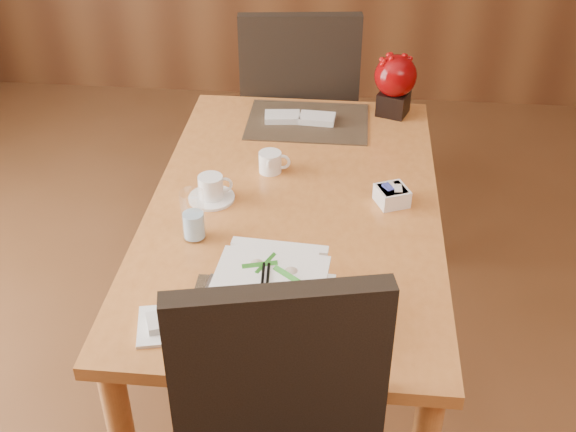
# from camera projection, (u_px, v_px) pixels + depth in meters

# --- Properties ---
(dining_table) EXTENTS (0.90, 1.50, 0.75)m
(dining_table) POSITION_uv_depth(u_px,v_px,m) (294.00, 228.00, 2.31)
(dining_table) COLOR #CC7A38
(dining_table) RESTS_ON ground
(placemat_near) EXTENTS (0.45, 0.33, 0.01)m
(placemat_near) POSITION_uv_depth(u_px,v_px,m) (274.00, 322.00, 1.80)
(placemat_near) COLOR black
(placemat_near) RESTS_ON dining_table
(placemat_far) EXTENTS (0.45, 0.33, 0.01)m
(placemat_far) POSITION_uv_depth(u_px,v_px,m) (308.00, 122.00, 2.70)
(placemat_far) COLOR black
(placemat_far) RESTS_ON dining_table
(soup_setting) EXTENTS (0.32, 0.32, 0.12)m
(soup_setting) POSITION_uv_depth(u_px,v_px,m) (271.00, 293.00, 1.81)
(soup_setting) COLOR white
(soup_setting) RESTS_ON dining_table
(coffee_cup) EXTENTS (0.15, 0.15, 0.08)m
(coffee_cup) POSITION_uv_depth(u_px,v_px,m) (211.00, 190.00, 2.25)
(coffee_cup) COLOR white
(coffee_cup) RESTS_ON dining_table
(water_glass) EXTENTS (0.08, 0.08, 0.16)m
(water_glass) POSITION_uv_depth(u_px,v_px,m) (193.00, 215.00, 2.06)
(water_glass) COLOR silver
(water_glass) RESTS_ON dining_table
(creamer_jug) EXTENTS (0.10, 0.10, 0.07)m
(creamer_jug) POSITION_uv_depth(u_px,v_px,m) (270.00, 162.00, 2.39)
(creamer_jug) COLOR white
(creamer_jug) RESTS_ON dining_table
(sugar_caddy) EXTENTS (0.12, 0.12, 0.05)m
(sugar_caddy) POSITION_uv_depth(u_px,v_px,m) (392.00, 196.00, 2.24)
(sugar_caddy) COLOR white
(sugar_caddy) RESTS_ON dining_table
(berry_decor) EXTENTS (0.16, 0.16, 0.23)m
(berry_decor) POSITION_uv_depth(u_px,v_px,m) (395.00, 81.00, 2.69)
(berry_decor) COLOR black
(berry_decor) RESTS_ON dining_table
(napkins_far) EXTENTS (0.26, 0.09, 0.02)m
(napkins_far) POSITION_uv_depth(u_px,v_px,m) (302.00, 118.00, 2.70)
(napkins_far) COLOR silver
(napkins_far) RESTS_ON dining_table
(bread_plate) EXTENTS (0.17, 0.17, 0.01)m
(bread_plate) POSITION_uv_depth(u_px,v_px,m) (167.00, 325.00, 1.79)
(bread_plate) COLOR white
(bread_plate) RESTS_ON dining_table
(far_chair) EXTENTS (0.55, 0.56, 1.07)m
(far_chair) POSITION_uv_depth(u_px,v_px,m) (298.00, 111.00, 3.11)
(far_chair) COLOR black
(far_chair) RESTS_ON ground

